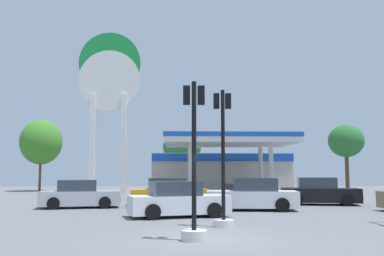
{
  "coord_description": "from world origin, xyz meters",
  "views": [
    {
      "loc": [
        -0.84,
        -12.95,
        1.99
      ],
      "look_at": [
        -0.09,
        10.9,
        4.42
      ],
      "focal_mm": 39.88,
      "sensor_mm": 36.0,
      "label": 1
    }
  ],
  "objects_px": {
    "station_pole_sign": "(109,91)",
    "tree_1": "(182,147)",
    "car_4": "(178,201)",
    "traffic_signal_1": "(223,173)",
    "car_0": "(80,195)",
    "traffic_signal_0": "(194,184)",
    "car_5": "(169,193)",
    "car_3": "(252,196)",
    "tree_0": "(41,142)",
    "car_1": "(319,192)",
    "tree_2": "(346,141)"
  },
  "relations": [
    {
      "from": "station_pole_sign",
      "to": "tree_1",
      "type": "height_order",
      "value": "station_pole_sign"
    },
    {
      "from": "car_4",
      "to": "traffic_signal_1",
      "type": "distance_m",
      "value": 3.94
    },
    {
      "from": "car_0",
      "to": "traffic_signal_0",
      "type": "relative_size",
      "value": 0.97
    },
    {
      "from": "car_5",
      "to": "car_4",
      "type": "bearing_deg",
      "value": -84.77
    },
    {
      "from": "car_3",
      "to": "tree_0",
      "type": "relative_size",
      "value": 0.66
    },
    {
      "from": "car_4",
      "to": "tree_0",
      "type": "xyz_separation_m",
      "value": [
        -14.04,
        24.89,
        4.26
      ]
    },
    {
      "from": "traffic_signal_0",
      "to": "traffic_signal_1",
      "type": "distance_m",
      "value": 3.27
    },
    {
      "from": "station_pole_sign",
      "to": "car_1",
      "type": "distance_m",
      "value": 16.42
    },
    {
      "from": "traffic_signal_1",
      "to": "tree_2",
      "type": "relative_size",
      "value": 0.73
    },
    {
      "from": "tree_0",
      "to": "car_5",
      "type": "bearing_deg",
      "value": -54.24
    },
    {
      "from": "car_4",
      "to": "tree_2",
      "type": "relative_size",
      "value": 0.68
    },
    {
      "from": "station_pole_sign",
      "to": "traffic_signal_1",
      "type": "relative_size",
      "value": 2.47
    },
    {
      "from": "car_3",
      "to": "traffic_signal_0",
      "type": "bearing_deg",
      "value": -109.42
    },
    {
      "from": "car_0",
      "to": "traffic_signal_1",
      "type": "height_order",
      "value": "traffic_signal_1"
    },
    {
      "from": "car_1",
      "to": "tree_2",
      "type": "distance_m",
      "value": 20.71
    },
    {
      "from": "car_5",
      "to": "traffic_signal_0",
      "type": "relative_size",
      "value": 1.0
    },
    {
      "from": "tree_2",
      "to": "traffic_signal_0",
      "type": "bearing_deg",
      "value": -118.6
    },
    {
      "from": "car_0",
      "to": "tree_1",
      "type": "distance_m",
      "value": 21.55
    },
    {
      "from": "car_1",
      "to": "car_4",
      "type": "height_order",
      "value": "car_1"
    },
    {
      "from": "traffic_signal_0",
      "to": "tree_0",
      "type": "distance_m",
      "value": 34.66
    },
    {
      "from": "car_3",
      "to": "tree_0",
      "type": "height_order",
      "value": "tree_0"
    },
    {
      "from": "traffic_signal_0",
      "to": "tree_1",
      "type": "height_order",
      "value": "tree_1"
    },
    {
      "from": "station_pole_sign",
      "to": "car_1",
      "type": "height_order",
      "value": "station_pole_sign"
    },
    {
      "from": "car_5",
      "to": "traffic_signal_1",
      "type": "xyz_separation_m",
      "value": [
        2.21,
        -9.56,
        1.19
      ]
    },
    {
      "from": "car_0",
      "to": "traffic_signal_1",
      "type": "distance_m",
      "value": 10.89
    },
    {
      "from": "tree_1",
      "to": "car_5",
      "type": "bearing_deg",
      "value": -92.83
    },
    {
      "from": "traffic_signal_0",
      "to": "tree_0",
      "type": "bearing_deg",
      "value": 114.87
    },
    {
      "from": "car_0",
      "to": "car_4",
      "type": "bearing_deg",
      "value": -41.72
    },
    {
      "from": "car_4",
      "to": "tree_1",
      "type": "height_order",
      "value": "tree_1"
    },
    {
      "from": "tree_0",
      "to": "tree_1",
      "type": "bearing_deg",
      "value": 1.33
    },
    {
      "from": "station_pole_sign",
      "to": "tree_0",
      "type": "xyz_separation_m",
      "value": [
        -8.89,
        12.58,
        -2.94
      ]
    },
    {
      "from": "traffic_signal_0",
      "to": "tree_1",
      "type": "relative_size",
      "value": 0.75
    },
    {
      "from": "car_0",
      "to": "tree_2",
      "type": "bearing_deg",
      "value": 41.05
    },
    {
      "from": "car_3",
      "to": "car_5",
      "type": "xyz_separation_m",
      "value": [
        -4.37,
        3.11,
        -0.02
      ]
    },
    {
      "from": "car_0",
      "to": "car_1",
      "type": "relative_size",
      "value": 0.93
    },
    {
      "from": "car_4",
      "to": "traffic_signal_0",
      "type": "bearing_deg",
      "value": -85.83
    },
    {
      "from": "car_3",
      "to": "traffic_signal_1",
      "type": "xyz_separation_m",
      "value": [
        -2.17,
        -6.45,
        1.17
      ]
    },
    {
      "from": "station_pole_sign",
      "to": "car_0",
      "type": "bearing_deg",
      "value": -92.01
    },
    {
      "from": "tree_1",
      "to": "car_0",
      "type": "bearing_deg",
      "value": -105.85
    },
    {
      "from": "traffic_signal_1",
      "to": "car_5",
      "type": "bearing_deg",
      "value": 103.0
    },
    {
      "from": "traffic_signal_1",
      "to": "car_4",
      "type": "bearing_deg",
      "value": 115.93
    },
    {
      "from": "car_4",
      "to": "tree_1",
      "type": "bearing_deg",
      "value": 89.15
    },
    {
      "from": "car_0",
      "to": "tree_0",
      "type": "bearing_deg",
      "value": 113.26
    },
    {
      "from": "station_pole_sign",
      "to": "car_1",
      "type": "relative_size",
      "value": 2.55
    },
    {
      "from": "station_pole_sign",
      "to": "car_1",
      "type": "bearing_deg",
      "value": -22.77
    },
    {
      "from": "station_pole_sign",
      "to": "tree_2",
      "type": "height_order",
      "value": "station_pole_sign"
    },
    {
      "from": "car_1",
      "to": "car_3",
      "type": "relative_size",
      "value": 1.01
    },
    {
      "from": "car_3",
      "to": "traffic_signal_0",
      "type": "relative_size",
      "value": 1.02
    },
    {
      "from": "tree_1",
      "to": "car_1",
      "type": "bearing_deg",
      "value": -66.51
    },
    {
      "from": "traffic_signal_1",
      "to": "tree_2",
      "type": "xyz_separation_m",
      "value": [
        15.8,
        28.11,
        3.21
      ]
    }
  ]
}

